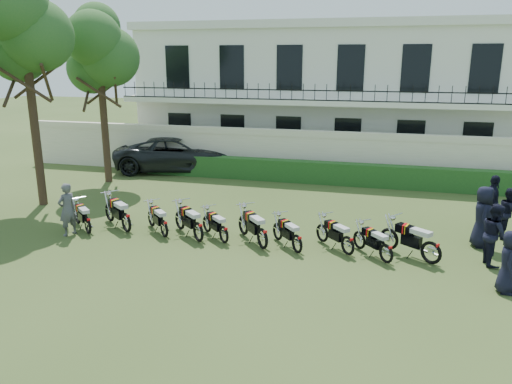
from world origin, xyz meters
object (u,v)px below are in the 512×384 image
Objects in this scene: tree_west_near at (99,50)px; motorcycle_2 at (164,224)px; motorcycle_0 at (88,221)px; motorcycle_1 at (126,218)px; motorcycle_6 at (297,239)px; officer_1 at (495,234)px; inspector at (67,209)px; motorcycle_4 at (224,230)px; officer_0 at (509,262)px; officer_5 at (492,202)px; motorcycle_8 at (386,249)px; motorcycle_9 at (432,247)px; tree_west_mid at (24,27)px; motorcycle_7 at (348,241)px; motorcycle_5 at (262,234)px; motorcycle_3 at (198,227)px; suv at (178,154)px; officer_3 at (483,217)px; officer_4 at (509,213)px.

motorcycle_2 is at bearing -47.64° from tree_west_near.
motorcycle_1 is at bearing -27.90° from motorcycle_0.
officer_1 reaches higher than motorcycle_6.
motorcycle_4 is at bearing 116.48° from inspector.
officer_0 is (15.48, -7.61, -5.09)m from tree_west_near.
motorcycle_4 is at bearing 113.21° from officer_5.
tree_west_near reaches higher than motorcycle_8.
motorcycle_9 is at bearing 63.93° from officer_0.
officer_5 is (0.48, 3.21, 0.05)m from officer_1.
tree_west_near reaches higher than inspector.
tree_west_mid is 17.07m from officer_1.
motorcycle_1 is at bearing 106.20° from officer_5.
motorcycle_1 is 5.75m from motorcycle_6.
motorcycle_7 reaches higher than motorcycle_8.
motorcycle_5 is 1.15× the size of motorcycle_6.
officer_5 reaches higher than motorcycle_3.
motorcycle_3 is 0.90× the size of motorcycle_9.
officer_0 reaches higher than motorcycle_0.
officer_1 is (11.14, 0.33, 0.35)m from motorcycle_1.
motorcycle_6 is at bearing 122.52° from officer_5.
tree_west_mid is at bearing 118.45° from motorcycle_4.
motorcycle_2 is 9.90m from suv.
officer_5 is at bearing -22.15° from motorcycle_4.
motorcycle_6 is at bearing 128.87° from motorcycle_9.
officer_5 reaches higher than motorcycle_0.
motorcycle_7 is (8.34, 0.35, 0.00)m from motorcycle_0.
motorcycle_8 is (12.59, -6.57, -5.45)m from tree_west_near.
motorcycle_7 is (1.45, 0.22, 0.01)m from motorcycle_6.
officer_3 is at bearing -1.58° from tree_west_mid.
motorcycle_1 reaches higher than motorcycle_4.
tree_west_near is at bearing 82.87° from tree_west_mid.
motorcycle_6 is 12.31m from suv.
officer_3 reaches higher than inspector.
motorcycle_2 reaches higher than motorcycle_4.
motorcycle_9 is at bearing -45.77° from motorcycle_7.
officer_0 is at bearing -59.75° from motorcycle_1.
officer_5 is at bearing -25.29° from motorcycle_3.
officer_4 is at bearing -30.38° from motorcycle_3.
motorcycle_0 reaches higher than motorcycle_4.
motorcycle_0 is (3.66, -2.61, -6.22)m from tree_west_mid.
tree_west_mid reaches higher than inspector.
officer_3 is (12.77, 2.36, 0.08)m from inspector.
motorcycle_9 is 0.93× the size of officer_5.
officer_5 is (12.78, 3.99, 0.48)m from motorcycle_0.
officer_4 is at bearing -27.16° from officer_1.
motorcycle_9 reaches higher than motorcycle_7.
inspector is at bearing 139.85° from motorcycle_8.
motorcycle_3 is at bearing 126.77° from motorcycle_9.
motorcycle_0 is 0.89× the size of officer_0.
motorcycle_6 is 5.71m from officer_3.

